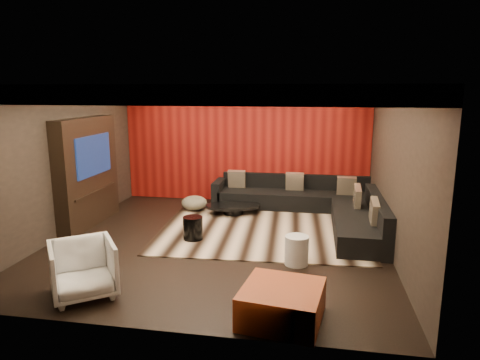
% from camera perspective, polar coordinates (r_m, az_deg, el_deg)
% --- Properties ---
extents(floor, '(6.00, 6.00, 0.02)m').
position_cam_1_polar(floor, '(7.95, -2.90, -8.31)').
color(floor, black).
rests_on(floor, ground).
extents(ceiling, '(6.00, 6.00, 0.02)m').
position_cam_1_polar(ceiling, '(7.45, -3.14, 12.46)').
color(ceiling, silver).
rests_on(ceiling, ground).
extents(wall_back, '(6.00, 0.02, 2.80)m').
position_cam_1_polar(wall_back, '(10.50, 0.65, 4.63)').
color(wall_back, black).
rests_on(wall_back, ground).
extents(wall_left, '(0.02, 6.00, 2.80)m').
position_cam_1_polar(wall_left, '(8.75, -22.63, 2.21)').
color(wall_left, black).
rests_on(wall_left, ground).
extents(wall_right, '(0.02, 6.00, 2.80)m').
position_cam_1_polar(wall_right, '(7.51, 19.99, 0.93)').
color(wall_right, black).
rests_on(wall_right, ground).
extents(red_feature_wall, '(5.98, 0.05, 2.78)m').
position_cam_1_polar(red_feature_wall, '(10.46, 0.61, 4.61)').
color(red_feature_wall, '#6B0C0A').
rests_on(red_feature_wall, ground).
extents(soffit_back, '(6.00, 0.60, 0.22)m').
position_cam_1_polar(soffit_back, '(10.10, 0.38, 11.68)').
color(soffit_back, silver).
rests_on(soffit_back, ground).
extents(soffit_front, '(6.00, 0.60, 0.22)m').
position_cam_1_polar(soffit_front, '(4.86, -10.42, 11.11)').
color(soffit_front, silver).
rests_on(soffit_front, ground).
extents(soffit_left, '(0.60, 4.80, 0.22)m').
position_cam_1_polar(soffit_left, '(8.48, -21.55, 10.80)').
color(soffit_left, silver).
rests_on(soffit_left, ground).
extents(soffit_right, '(0.60, 4.80, 0.22)m').
position_cam_1_polar(soffit_right, '(7.34, 18.30, 10.96)').
color(soffit_right, silver).
rests_on(soffit_right, ground).
extents(cove_back, '(4.80, 0.08, 0.04)m').
position_cam_1_polar(cove_back, '(9.77, 0.04, 11.14)').
color(cove_back, '#FFD899').
rests_on(cove_back, ground).
extents(cove_front, '(4.80, 0.08, 0.04)m').
position_cam_1_polar(cove_front, '(5.18, -9.07, 10.21)').
color(cove_front, '#FFD899').
rests_on(cove_front, ground).
extents(cove_left, '(0.08, 4.80, 0.04)m').
position_cam_1_polar(cove_left, '(8.31, -19.46, 10.32)').
color(cove_left, '#FFD899').
rests_on(cove_left, ground).
extents(cove_right, '(0.08, 4.80, 0.04)m').
position_cam_1_polar(cove_right, '(7.30, 15.57, 10.41)').
color(cove_right, '#FFD899').
rests_on(cove_right, ground).
extents(tv_surround, '(0.30, 2.00, 2.20)m').
position_cam_1_polar(tv_surround, '(9.22, -19.67, 1.01)').
color(tv_surround, black).
rests_on(tv_surround, ground).
extents(tv_screen, '(0.04, 1.30, 0.80)m').
position_cam_1_polar(tv_screen, '(9.09, -18.94, 3.14)').
color(tv_screen, black).
rests_on(tv_screen, ground).
extents(tv_shelf, '(0.04, 1.60, 0.04)m').
position_cam_1_polar(tv_shelf, '(9.22, -18.63, -1.46)').
color(tv_shelf, black).
rests_on(tv_shelf, ground).
extents(rug, '(4.14, 3.19, 0.02)m').
position_cam_1_polar(rug, '(8.46, 3.00, -6.89)').
color(rug, '#CCB195').
rests_on(rug, floor).
extents(coffee_table, '(1.52, 1.52, 0.21)m').
position_cam_1_polar(coffee_table, '(9.58, -0.92, -3.89)').
color(coffee_table, black).
rests_on(coffee_table, rug).
extents(drum_stool, '(0.41, 0.41, 0.43)m').
position_cam_1_polar(drum_stool, '(8.00, -6.29, -6.38)').
color(drum_stool, black).
rests_on(drum_stool, rug).
extents(striped_pouf, '(0.61, 0.61, 0.32)m').
position_cam_1_polar(striped_pouf, '(9.92, -6.12, -3.05)').
color(striped_pouf, beige).
rests_on(striped_pouf, rug).
extents(white_side_table, '(0.50, 0.50, 0.47)m').
position_cam_1_polar(white_side_table, '(6.96, 7.55, -9.28)').
color(white_side_table, silver).
rests_on(white_side_table, floor).
extents(orange_ottoman, '(1.07, 1.07, 0.42)m').
position_cam_1_polar(orange_ottoman, '(5.41, 5.60, -16.07)').
color(orange_ottoman, '#A74015').
rests_on(orange_ottoman, floor).
extents(armchair, '(1.15, 1.15, 0.76)m').
position_cam_1_polar(armchair, '(6.24, -20.20, -11.10)').
color(armchair, silver).
rests_on(armchair, floor).
extents(sectional_sofa, '(3.65, 3.50, 0.75)m').
position_cam_1_polar(sectional_sofa, '(9.46, 9.94, -3.40)').
color(sectional_sofa, black).
rests_on(sectional_sofa, floor).
extents(throw_pillows, '(3.18, 2.73, 0.50)m').
position_cam_1_polar(throw_pillows, '(9.40, 10.26, -1.26)').
color(throw_pillows, tan).
rests_on(throw_pillows, sectional_sofa).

